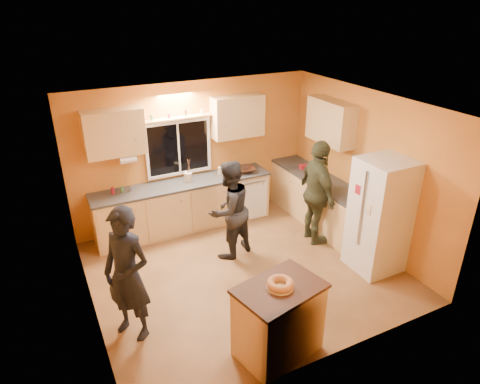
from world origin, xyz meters
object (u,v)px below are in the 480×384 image
refrigerator (380,216)px  island (278,320)px  person_left (127,275)px  person_center (229,210)px  person_right (317,193)px

refrigerator → island: 2.47m
island → person_left: 1.87m
refrigerator → person_center: (-1.89, 1.33, -0.08)m
island → person_center: 2.24m
island → person_center: size_ratio=0.68×
person_center → person_right: (1.50, -0.28, 0.09)m
refrigerator → person_left: bearing=176.4°
island → person_right: bearing=32.7°
refrigerator → person_right: (-0.39, 1.05, 0.01)m
refrigerator → person_left: 3.76m
refrigerator → island: size_ratio=1.63×
refrigerator → person_left: size_ratio=1.02×
island → person_left: (-1.47, 1.09, 0.40)m
island → person_left: bearing=130.8°
island → person_left: person_left is taller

